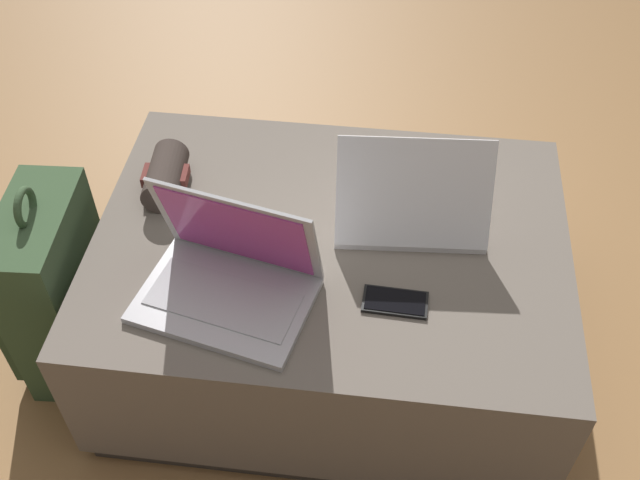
# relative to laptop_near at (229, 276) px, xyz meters

# --- Properties ---
(ground_plane) EXTENTS (14.00, 14.00, 0.00)m
(ground_plane) POSITION_rel_laptop_near_xyz_m (0.19, 0.18, -0.45)
(ground_plane) COLOR #9E7042
(ottoman) EXTENTS (1.04, 0.78, 0.40)m
(ottoman) POSITION_rel_laptop_near_xyz_m (0.19, 0.18, -0.25)
(ottoman) COLOR #3D3832
(ottoman) RESTS_ON ground_plane
(laptop_near) EXTENTS (0.38, 0.31, 0.24)m
(laptop_near) POSITION_rel_laptop_near_xyz_m (0.00, 0.00, 0.00)
(laptop_near) COLOR #B7B7BC
(laptop_near) RESTS_ON ottoman
(laptop_far) EXTENTS (0.34, 0.26, 0.23)m
(laptop_far) POSITION_rel_laptop_near_xyz_m (0.35, 0.25, -0.00)
(laptop_far) COLOR silver
(laptop_far) RESTS_ON ottoman
(cell_phone) EXTENTS (0.13, 0.07, 0.01)m
(cell_phone) POSITION_rel_laptop_near_xyz_m (0.33, 0.01, -0.05)
(cell_phone) COLOR black
(cell_phone) RESTS_ON ottoman
(backpack) EXTENTS (0.21, 0.32, 0.55)m
(backpack) POSITION_rel_laptop_near_xyz_m (-0.45, 0.09, -0.22)
(backpack) COLOR #385133
(backpack) RESTS_ON ground_plane
(wrist_brace) EXTENTS (0.11, 0.17, 0.08)m
(wrist_brace) POSITION_rel_laptop_near_xyz_m (-0.21, 0.29, -0.01)
(wrist_brace) COLOR #3D332D
(wrist_brace) RESTS_ON ottoman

